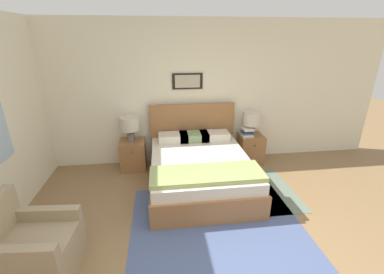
{
  "coord_description": "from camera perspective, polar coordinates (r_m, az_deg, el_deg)",
  "views": [
    {
      "loc": [
        -0.55,
        -1.77,
        2.28
      ],
      "look_at": [
        -0.11,
        1.56,
        0.97
      ],
      "focal_mm": 24.0,
      "sensor_mm": 36.0,
      "label": 1
    }
  ],
  "objects": [
    {
      "name": "nightstand_by_door",
      "position": [
        5.09,
        12.85,
        -2.5
      ],
      "size": [
        0.45,
        0.44,
        0.54
      ],
      "color": "#936038",
      "rests_on": "ground_plane"
    },
    {
      "name": "table_lamp_by_door",
      "position": [
        4.91,
        13.26,
        3.78
      ],
      "size": [
        0.34,
        0.34,
        0.44
      ],
      "color": "slate",
      "rests_on": "nightstand_by_door"
    },
    {
      "name": "nightstand_near_window",
      "position": [
        4.82,
        -12.92,
        -3.88
      ],
      "size": [
        0.45,
        0.44,
        0.54
      ],
      "color": "#936038",
      "rests_on": "ground_plane"
    },
    {
      "name": "table_lamp_near_window",
      "position": [
        4.63,
        -13.7,
        2.7
      ],
      "size": [
        0.34,
        0.34,
        0.44
      ],
      "color": "slate",
      "rests_on": "nightstand_near_window"
    },
    {
      "name": "bed",
      "position": [
        4.17,
        1.68,
        -7.02
      ],
      "size": [
        1.57,
        1.93,
        1.14
      ],
      "color": "#936038",
      "rests_on": "ground_plane"
    },
    {
      "name": "wall_back",
      "position": [
        4.77,
        -0.69,
        9.49
      ],
      "size": [
        7.42,
        0.09,
        2.6
      ],
      "color": "beige",
      "rests_on": "ground_plane"
    },
    {
      "name": "book_slim_near_top",
      "position": [
        4.88,
        12.27,
        1.34
      ],
      "size": [
        0.17,
        0.22,
        0.04
      ],
      "rotation": [
        0.0,
        0.0,
        -0.03
      ],
      "color": "#232328",
      "rests_on": "book_novel_upper"
    },
    {
      "name": "book_paperback_top",
      "position": [
        4.87,
        12.3,
        1.79
      ],
      "size": [
        0.19,
        0.21,
        0.04
      ],
      "rotation": [
        0.0,
        0.0,
        0.02
      ],
      "color": "silver",
      "rests_on": "book_slim_near_top"
    },
    {
      "name": "book_novel_upper",
      "position": [
        4.89,
        12.23,
        0.96
      ],
      "size": [
        0.21,
        0.22,
        0.03
      ],
      "rotation": [
        0.0,
        0.0,
        -0.03
      ],
      "color": "#335693",
      "rests_on": "book_hardcover_middle"
    },
    {
      "name": "armchair",
      "position": [
        3.25,
        -32.12,
        -20.36
      ],
      "size": [
        0.81,
        0.72,
        0.85
      ],
      "rotation": [
        0.0,
        0.0,
        -1.65
      ],
      "color": "#998466",
      "rests_on": "ground_plane"
    },
    {
      "name": "book_thick_bottom",
      "position": [
        4.91,
        12.18,
        0.3
      ],
      "size": [
        0.22,
        0.2,
        0.03
      ],
      "rotation": [
        0.0,
        0.0,
        0.01
      ],
      "color": "beige",
      "rests_on": "nightstand_by_door"
    },
    {
      "name": "area_rug_bedside",
      "position": [
        4.36,
        16.58,
        -11.14
      ],
      "size": [
        0.75,
        1.28,
        0.01
      ],
      "color": "slate",
      "rests_on": "ground_plane"
    },
    {
      "name": "area_rug_main",
      "position": [
        3.56,
        5.39,
        -18.6
      ],
      "size": [
        2.2,
        1.84,
        0.01
      ],
      "color": "#47567F",
      "rests_on": "ground_plane"
    },
    {
      "name": "book_hardcover_middle",
      "position": [
        4.9,
        12.21,
        0.62
      ],
      "size": [
        0.21,
        0.24,
        0.03
      ],
      "rotation": [
        0.0,
        0.0,
        -0.11
      ],
      "color": "silver",
      "rests_on": "book_thick_bottom"
    }
  ]
}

